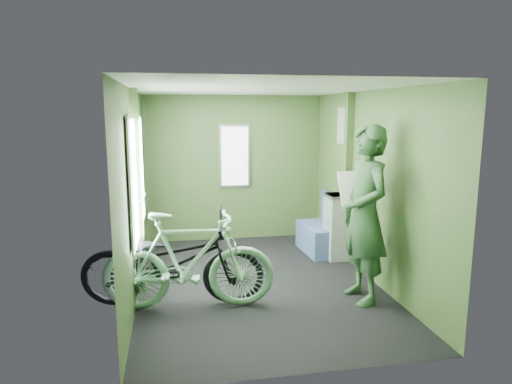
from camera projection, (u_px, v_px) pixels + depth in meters
room at (254, 165)px, 5.32m from camera, size 4.00×4.02×2.31m
bicycle_black at (174, 307)px, 4.85m from camera, size 2.01×1.08×1.11m
bicycle_mint at (190, 310)px, 4.77m from camera, size 1.83×0.78×1.12m
passenger at (365, 215)px, 4.87m from camera, size 0.51×0.77×1.92m
waste_box at (336, 227)px, 6.39m from camera, size 0.27×0.38×0.92m
bench_seat at (321, 235)px, 6.70m from camera, size 0.51×0.85×0.86m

